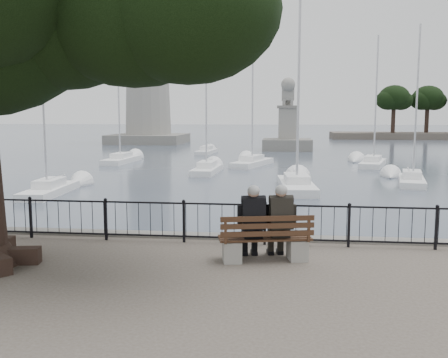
# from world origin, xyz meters

# --- Properties ---
(harbor) EXTENTS (260.00, 260.00, 1.20)m
(harbor) POSITION_xyz_m (0.00, 3.00, -0.50)
(harbor) COLOR slate
(harbor) RESTS_ON ground
(railing) EXTENTS (22.06, 0.06, 1.00)m
(railing) POSITION_xyz_m (0.00, 2.50, 0.56)
(railing) COLOR black
(railing) RESTS_ON ground
(bench) EXTENTS (2.08, 1.00, 1.05)m
(bench) POSITION_xyz_m (1.06, 1.12, 0.37)
(bench) COLOR gray
(bench) RESTS_ON ground
(person_left) EXTENTS (0.58, 0.89, 1.67)m
(person_left) POSITION_xyz_m (0.77, 1.18, 0.77)
(person_left) COLOR black
(person_left) RESTS_ON ground
(person_right) EXTENTS (0.58, 0.89, 1.67)m
(person_right) POSITION_xyz_m (1.35, 1.30, 0.77)
(person_right) COLOR black
(person_right) RESTS_ON ground
(lighthouse) EXTENTS (10.43, 10.43, 31.78)m
(lighthouse) POSITION_xyz_m (-18.00, 62.00, 12.44)
(lighthouse) COLOR slate
(lighthouse) RESTS_ON ground
(lion_monument) EXTENTS (5.70, 5.70, 8.48)m
(lion_monument) POSITION_xyz_m (2.00, 49.94, 1.11)
(lion_monument) COLOR slate
(lion_monument) RESTS_ON ground
(sailboat_a) EXTENTS (1.80, 5.29, 10.61)m
(sailboat_a) POSITION_xyz_m (-10.69, 15.22, -0.68)
(sailboat_a) COLOR white
(sailboat_a) RESTS_ON ground
(sailboat_b) EXTENTS (1.72, 5.54, 10.72)m
(sailboat_b) POSITION_xyz_m (-3.94, 25.90, -0.68)
(sailboat_b) COLOR white
(sailboat_b) RESTS_ON ground
(sailboat_c) EXTENTS (2.15, 6.28, 11.50)m
(sailboat_c) POSITION_xyz_m (2.23, 18.32, -0.68)
(sailboat_c) COLOR white
(sailboat_c) RESTS_ON ground
(sailboat_d) EXTENTS (2.42, 5.28, 9.50)m
(sailboat_d) POSITION_xyz_m (9.19, 21.45, -0.70)
(sailboat_d) COLOR white
(sailboat_d) RESTS_ON ground
(sailboat_e) EXTENTS (1.88, 6.06, 12.62)m
(sailboat_e) POSITION_xyz_m (-12.49, 32.54, -0.65)
(sailboat_e) COLOR white
(sailboat_e) RESTS_ON ground
(sailboat_f) EXTENTS (3.41, 6.26, 13.34)m
(sailboat_f) POSITION_xyz_m (-1.01, 31.29, -0.63)
(sailboat_f) COLOR white
(sailboat_f) RESTS_ON ground
(sailboat_g) EXTENTS (3.15, 6.02, 10.54)m
(sailboat_g) POSITION_xyz_m (8.76, 32.04, -0.70)
(sailboat_g) COLOR white
(sailboat_g) RESTS_ON ground
(sailboat_h) EXTENTS (1.82, 5.25, 12.54)m
(sailboat_h) POSITION_xyz_m (-6.66, 43.61, -0.63)
(sailboat_h) COLOR white
(sailboat_h) RESTS_ON ground
(far_shore) EXTENTS (30.00, 8.60, 9.18)m
(far_shore) POSITION_xyz_m (25.54, 79.46, 3.00)
(far_shore) COLOR #4C433A
(far_shore) RESTS_ON ground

